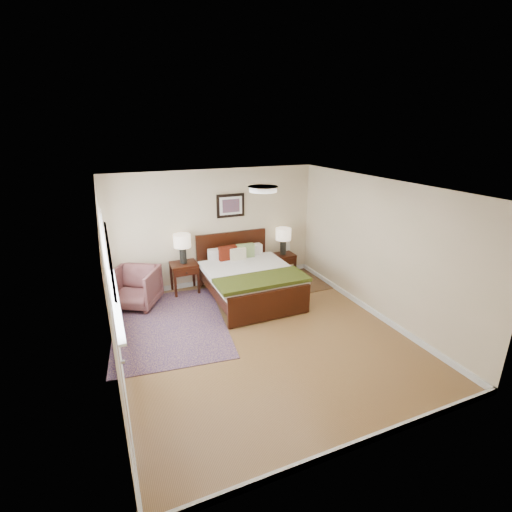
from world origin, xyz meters
name	(u,v)px	position (x,y,z in m)	size (l,w,h in m)	color
floor	(262,336)	(0.00, 0.00, 0.00)	(5.00, 5.00, 0.00)	brown
back_wall	(215,228)	(0.00, 2.50, 1.25)	(4.50, 0.04, 2.50)	beige
front_wall	(366,352)	(0.00, -2.50, 1.25)	(4.50, 0.04, 2.50)	beige
left_wall	(109,290)	(-2.25, 0.00, 1.25)	(0.04, 5.00, 2.50)	beige
right_wall	(378,249)	(2.25, 0.00, 1.25)	(0.04, 5.00, 2.50)	beige
ceiling	(263,186)	(0.00, 0.00, 2.50)	(4.50, 5.00, 0.02)	white
window	(109,264)	(-2.20, 0.70, 1.38)	(0.11, 2.72, 1.32)	silver
door	(122,379)	(-2.23, -1.75, 1.07)	(0.06, 1.00, 2.18)	silver
ceil_fixture	(263,189)	(0.00, 0.00, 2.47)	(0.44, 0.44, 0.08)	white
bed	(248,274)	(0.35, 1.48, 0.52)	(1.72, 2.08, 1.12)	black
wall_art	(231,206)	(0.35, 2.47, 1.72)	(0.62, 0.05, 0.50)	black
nightstand_left	(184,269)	(-0.78, 2.25, 0.52)	(0.54, 0.49, 0.64)	black
nightstand_right	(283,262)	(1.53, 2.26, 0.33)	(0.53, 0.40, 0.52)	black
lamp_left	(182,243)	(-0.78, 2.27, 1.07)	(0.35, 0.35, 0.61)	black
lamp_right	(283,236)	(1.53, 2.27, 0.96)	(0.35, 0.35, 0.61)	black
armchair	(135,288)	(-1.80, 2.00, 0.38)	(0.81, 0.84, 0.76)	brown
rug_persian	(170,324)	(-1.35, 1.00, 0.01)	(1.90, 2.68, 0.01)	#0F0C40
rug_navy	(302,280)	(1.80, 1.80, 0.01)	(0.85, 1.28, 0.01)	black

